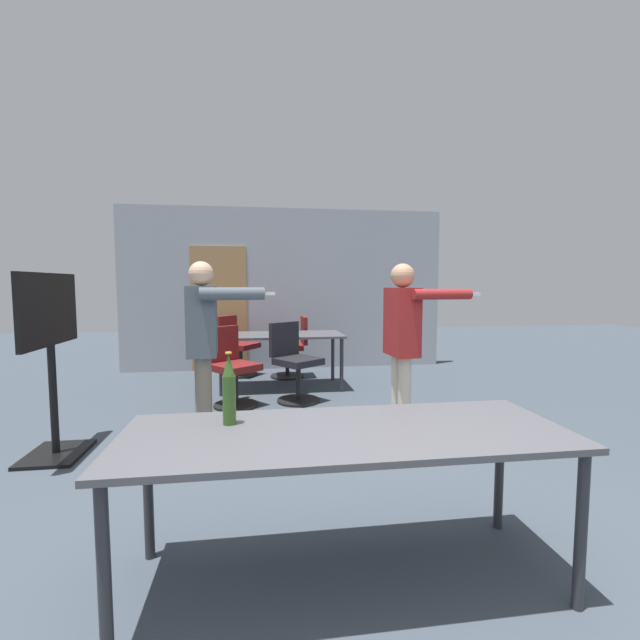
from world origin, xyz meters
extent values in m
cube|color=#A3A8B2|center=(0.00, 5.74, 1.34)|extent=(5.38, 0.10, 2.69)
cube|color=#AD7F4C|center=(-1.10, 5.69, 1.02)|extent=(0.90, 0.02, 2.05)
cube|color=#4C4C51|center=(-0.05, 0.41, 0.73)|extent=(2.08, 0.76, 0.03)
cylinder|color=#2D2D33|center=(-1.03, 0.09, 0.36)|extent=(0.05, 0.05, 0.72)
cylinder|color=#2D2D33|center=(0.93, 0.09, 0.36)|extent=(0.05, 0.05, 0.72)
cylinder|color=#2D2D33|center=(-1.03, 0.73, 0.36)|extent=(0.05, 0.05, 0.72)
cylinder|color=#2D2D33|center=(0.93, 0.73, 0.36)|extent=(0.05, 0.05, 0.72)
cube|color=#4C4C51|center=(-0.16, 4.34, 0.73)|extent=(1.69, 0.80, 0.03)
cylinder|color=#2D2D33|center=(-0.94, 4.00, 0.36)|extent=(0.05, 0.05, 0.72)
cylinder|color=#2D2D33|center=(0.63, 4.00, 0.36)|extent=(0.05, 0.05, 0.72)
cylinder|color=#2D2D33|center=(-0.94, 4.68, 0.36)|extent=(0.05, 0.05, 0.72)
cylinder|color=#2D2D33|center=(0.63, 4.68, 0.36)|extent=(0.05, 0.05, 0.72)
cube|color=black|center=(-2.14, 2.24, 0.01)|extent=(0.44, 0.56, 0.03)
cylinder|color=black|center=(-2.14, 2.24, 0.48)|extent=(0.06, 0.06, 0.90)
cube|color=black|center=(-2.14, 2.24, 1.22)|extent=(0.04, 0.94, 0.59)
cube|color=black|center=(-2.16, 2.24, 1.22)|extent=(0.01, 0.87, 0.52)
cylinder|color=beige|center=(0.83, 2.29, 0.39)|extent=(0.12, 0.12, 0.78)
cylinder|color=beige|center=(0.84, 2.13, 0.39)|extent=(0.12, 0.12, 0.78)
cube|color=maroon|center=(0.83, 2.21, 1.09)|extent=(0.24, 0.40, 0.62)
sphere|color=tan|center=(0.83, 2.21, 1.50)|extent=(0.22, 0.22, 0.22)
cylinder|color=maroon|center=(0.81, 2.45, 1.08)|extent=(0.09, 0.09, 0.53)
cylinder|color=maroon|center=(1.12, 1.99, 1.34)|extent=(0.54, 0.13, 0.09)
cube|color=white|center=(1.41, 2.01, 1.34)|extent=(0.12, 0.05, 0.03)
cylinder|color=slate|center=(-0.96, 2.53, 0.40)|extent=(0.14, 0.14, 0.79)
cylinder|color=slate|center=(-0.95, 2.34, 0.40)|extent=(0.14, 0.14, 0.79)
cube|color=#4C5660|center=(-0.96, 2.43, 1.10)|extent=(0.28, 0.46, 0.62)
sphere|color=#DBAD89|center=(-0.96, 2.43, 1.52)|extent=(0.22, 0.22, 0.22)
cylinder|color=#4C5660|center=(-0.97, 2.71, 1.08)|extent=(0.11, 0.11, 0.54)
cylinder|color=#4C5660|center=(-0.67, 2.17, 1.35)|extent=(0.54, 0.14, 0.11)
cube|color=white|center=(-0.37, 2.19, 1.35)|extent=(0.12, 0.04, 0.03)
cylinder|color=black|center=(0.01, 3.59, 0.01)|extent=(0.52, 0.52, 0.03)
cylinder|color=black|center=(0.01, 3.59, 0.24)|extent=(0.06, 0.06, 0.43)
cube|color=black|center=(0.01, 3.59, 0.50)|extent=(0.64, 0.64, 0.08)
cube|color=black|center=(-0.14, 3.80, 0.75)|extent=(0.39, 0.31, 0.42)
cylinder|color=black|center=(-0.03, 5.00, 0.01)|extent=(0.52, 0.52, 0.03)
cylinder|color=black|center=(-0.03, 5.00, 0.23)|extent=(0.06, 0.06, 0.40)
cube|color=maroon|center=(-0.03, 5.00, 0.47)|extent=(0.47, 0.47, 0.08)
cube|color=maroon|center=(0.23, 5.01, 0.72)|extent=(0.07, 0.44, 0.42)
cylinder|color=black|center=(-0.74, 5.21, 0.01)|extent=(0.52, 0.52, 0.03)
cylinder|color=black|center=(-0.74, 5.21, 0.23)|extent=(0.06, 0.06, 0.40)
cube|color=maroon|center=(-0.74, 5.21, 0.47)|extent=(0.64, 0.64, 0.08)
cube|color=maroon|center=(-0.95, 5.36, 0.72)|extent=(0.30, 0.39, 0.42)
cylinder|color=black|center=(-0.73, 3.50, 0.01)|extent=(0.52, 0.52, 0.03)
cylinder|color=black|center=(-0.73, 3.50, 0.23)|extent=(0.06, 0.06, 0.39)
cube|color=maroon|center=(-0.73, 3.50, 0.46)|extent=(0.65, 0.65, 0.08)
cube|color=maroon|center=(-0.89, 3.70, 0.71)|extent=(0.38, 0.32, 0.42)
cylinder|color=#2D511E|center=(-0.60, 0.58, 0.87)|extent=(0.06, 0.06, 0.24)
cone|color=#2D511E|center=(-0.60, 0.58, 1.04)|extent=(0.06, 0.06, 0.11)
cylinder|color=gold|center=(-0.60, 0.58, 1.10)|extent=(0.03, 0.03, 0.01)
camera|label=1|loc=(-0.45, -1.50, 1.43)|focal=24.00mm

